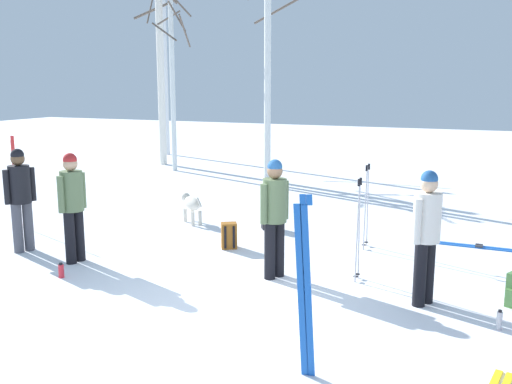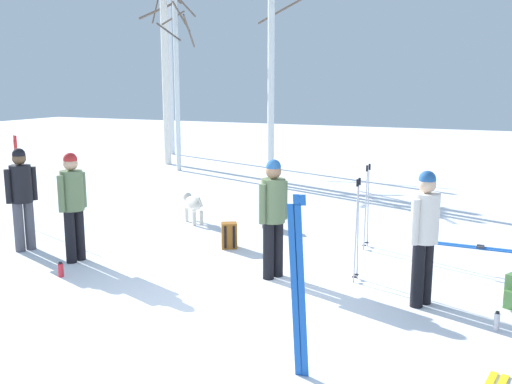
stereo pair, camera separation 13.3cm
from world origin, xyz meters
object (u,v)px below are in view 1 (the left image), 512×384
(ski_pair_planted_1, at_px, (304,288))
(ski_pair_lying_1, at_px, (482,247))
(person_3, at_px, (427,229))
(ski_poles_1, at_px, (367,204))
(dog, at_px, (191,204))
(birch_tree_2, at_px, (173,71))
(person_2, at_px, (72,201))
(backpack_0, at_px, (229,236))
(backpack_1, at_px, (269,218))
(ski_pair_planted_0, at_px, (16,182))
(person_0, at_px, (275,211))
(person_1, at_px, (20,193))
(water_bottle_0, at_px, (499,320))
(birch_tree_1, at_px, (161,62))
(ski_poles_0, at_px, (358,227))
(birch_tree_3, at_px, (267,52))
(birch_tree_0, at_px, (165,59))
(water_bottle_1, at_px, (61,271))

(ski_pair_planted_1, xyz_separation_m, ski_pair_lying_1, (1.42, 5.28, -0.87))
(person_3, height_order, ski_poles_1, person_3)
(dog, relative_size, birch_tree_2, 0.13)
(person_2, distance_m, backpack_0, 2.60)
(backpack_1, height_order, birch_tree_2, birch_tree_2)
(ski_pair_planted_0, distance_m, birch_tree_2, 7.72)
(person_0, xyz_separation_m, person_1, (-4.29, -0.43, 0.00))
(dog, distance_m, ski_pair_lying_1, 5.43)
(birch_tree_2, bearing_deg, ski_pair_planted_0, -83.13)
(person_3, xyz_separation_m, dog, (-4.80, 2.57, -0.59))
(water_bottle_0, bearing_deg, birch_tree_1, 137.19)
(backpack_1, bearing_deg, birch_tree_2, 134.12)
(ski_pair_lying_1, height_order, backpack_0, backpack_0)
(person_0, height_order, person_2, same)
(ski_poles_0, relative_size, birch_tree_3, 0.22)
(person_2, relative_size, ski_pair_lying_1, 0.97)
(ski_pair_planted_0, height_order, backpack_1, ski_pair_planted_0)
(person_1, bearing_deg, ski_pair_planted_0, 137.97)
(person_3, bearing_deg, birch_tree_0, 133.22)
(person_0, distance_m, person_3, 2.11)
(birch_tree_1, height_order, birch_tree_2, birch_tree_1)
(person_2, relative_size, birch_tree_1, 0.27)
(water_bottle_1, bearing_deg, person_0, 23.58)
(ski_pair_planted_1, bearing_deg, backpack_1, 115.32)
(birch_tree_3, bearing_deg, ski_poles_1, -52.58)
(birch_tree_2, bearing_deg, person_1, -75.17)
(ski_poles_1, bearing_deg, birch_tree_1, 139.77)
(ski_pair_planted_0, xyz_separation_m, ski_poles_1, (6.56, 1.18, -0.11))
(backpack_0, xyz_separation_m, birch_tree_1, (-6.43, 8.16, 3.21))
(person_0, relative_size, person_3, 1.00)
(ski_poles_0, bearing_deg, ski_pair_planted_1, -86.85)
(dog, distance_m, ski_poles_0, 4.34)
(dog, bearing_deg, birch_tree_0, 124.31)
(backpack_0, bearing_deg, backpack_1, 84.47)
(person_2, bearing_deg, birch_tree_3, 89.30)
(person_3, bearing_deg, dog, 151.79)
(birch_tree_0, relative_size, birch_tree_1, 1.07)
(ski_pair_lying_1, bearing_deg, person_3, -101.37)
(dog, bearing_deg, backpack_0, -41.72)
(dog, bearing_deg, birch_tree_2, 123.74)
(person_1, distance_m, backpack_0, 3.49)
(person_1, height_order, backpack_1, person_1)
(backpack_1, bearing_deg, person_3, -40.48)
(person_3, relative_size, ski_poles_0, 1.17)
(person_2, xyz_separation_m, ski_pair_planted_1, (4.40, -1.95, -0.10))
(birch_tree_1, bearing_deg, backpack_1, -45.57)
(person_1, distance_m, birch_tree_3, 8.05)
(water_bottle_1, bearing_deg, person_3, 11.79)
(ski_pair_lying_1, distance_m, birch_tree_3, 7.99)
(water_bottle_0, xyz_separation_m, birch_tree_2, (-9.57, 8.82, 2.98))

